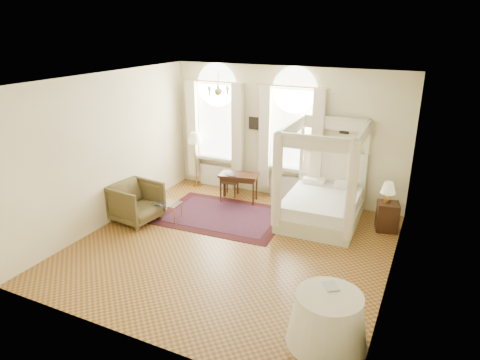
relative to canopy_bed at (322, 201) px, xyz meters
The scene contains 18 objects.
ground 2.35m from the canopy_bed, 124.52° to the right, with size 6.00×6.00×0.00m, color #9C682D.
room_walls 2.72m from the canopy_bed, 124.52° to the right, with size 6.00×6.00×6.00m.
window_left 3.49m from the canopy_bed, 162.88° to the left, with size 1.62×0.27×3.29m.
window_right 1.77m from the canopy_bed, 138.10° to the left, with size 1.62×0.27×3.29m.
chandelier 3.33m from the canopy_bed, 162.63° to the right, with size 0.51×0.45×0.50m.
wall_pictures 2.13m from the canopy_bed, 138.22° to the left, with size 2.54×0.03×0.39m.
canopy_bed is the anchor object (origin of this frame).
nightstand 1.43m from the canopy_bed, ahead, with size 0.45×0.40×0.64m, color #361C0E.
nightstand_lamp 1.44m from the canopy_bed, ahead, with size 0.31×0.31×0.46m.
writing_desk 2.23m from the canopy_bed, behind, with size 1.03×0.67×0.71m.
laptop 2.36m from the canopy_bed, behind, with size 0.34×0.22×0.03m, color black.
stool 2.61m from the canopy_bed, 167.65° to the left, with size 0.45×0.45×0.45m.
armchair 4.17m from the canopy_bed, 155.47° to the right, with size 0.95×0.98×0.89m, color #4E4121.
coffee_table 3.48m from the canopy_bed, 156.86° to the right, with size 0.63×0.46×0.41m.
floor_lamp 3.90m from the canopy_bed, 167.86° to the left, with size 0.39×0.39×1.51m.
oriental_rug 2.30m from the canopy_bed, 162.34° to the right, with size 2.96×2.21×0.01m.
side_table 3.95m from the canopy_bed, 73.39° to the right, with size 1.14×1.14×0.78m.
book 3.78m from the canopy_bed, 74.37° to the right, with size 0.18×0.25×0.02m, color black.
Camera 1 is at (3.43, -6.84, 4.23)m, focal length 32.00 mm.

